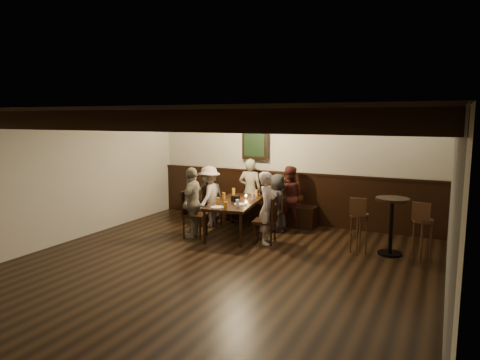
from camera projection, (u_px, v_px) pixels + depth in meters
The scene contains 27 objects.
room at pixel (254, 181), 8.50m from camera, with size 7.00×7.00×7.00m.
dining_table at pixel (236, 204), 8.57m from camera, with size 1.09×1.91×0.68m.
chair_left_near at pixel (211, 214), 9.25m from camera, with size 0.46×0.46×0.87m.
chair_left_far at pixel (194, 223), 8.40m from camera, with size 0.49×0.49×0.93m.
chair_right_near at pixel (276, 218), 8.84m from camera, with size 0.47×0.47×0.90m.
chair_right_far at pixel (266, 229), 7.99m from camera, with size 0.46×0.46×0.88m.
person_bench_left at pixel (210, 195), 9.68m from camera, with size 0.58×0.38×1.19m, color #2B2C2E.
person_bench_centre at pixel (250, 191), 9.55m from camera, with size 0.52×0.34×1.43m, color gray.
person_bench_right at pixel (289, 196), 9.16m from camera, with size 0.64×0.50×1.32m, color #53211C.
person_left_near at pixel (209, 196), 9.21m from camera, with size 0.85×0.49×1.31m, color #A19188.
person_left_far at pixel (193, 202), 8.35m from camera, with size 0.81×0.34×1.38m, color gray.
person_right_near at pixel (277, 203), 8.78m from camera, with size 0.58×0.38×1.19m, color #2B2C2E.
person_right_far at pixel (267, 208), 7.92m from camera, with size 0.49×0.32×1.35m, color #BAAA9D.
pint_a at pixel (233, 191), 9.29m from camera, with size 0.07×0.07×0.14m, color #BF7219.
pint_b at pixel (256, 193), 9.09m from camera, with size 0.07×0.07×0.14m, color #BF7219.
pint_c at pixel (224, 196), 8.73m from camera, with size 0.07×0.07×0.14m, color #BF7219.
pint_d at pixel (253, 197), 8.65m from camera, with size 0.07×0.07×0.14m, color silver.
pint_e at pixel (218, 201), 8.19m from camera, with size 0.07×0.07×0.14m, color #BF7219.
pint_f at pixel (237, 203), 7.97m from camera, with size 0.07×0.07×0.14m, color silver.
pint_g at pixel (226, 206), 7.78m from camera, with size 0.07×0.07×0.14m, color #BF7219.
plate_near at pixel (217, 207), 7.94m from camera, with size 0.24×0.24×0.01m, color white.
plate_far at pixel (240, 204), 8.22m from camera, with size 0.24×0.24×0.01m, color white.
condiment_caddy at pixel (235, 199), 8.50m from camera, with size 0.15×0.10×0.12m, color black.
candle at pixel (246, 198), 8.81m from camera, with size 0.05×0.05×0.05m, color beige.
high_top_table at pixel (392, 218), 7.26m from camera, with size 0.56×0.56×0.99m.
bar_stool_left at pixel (359, 233), 7.34m from camera, with size 0.32×0.32×1.00m.
bar_stool_right at pixel (422, 239), 6.94m from camera, with size 0.33×0.35×1.00m.
Camera 1 is at (3.17, -5.45, 2.33)m, focal length 32.00 mm.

